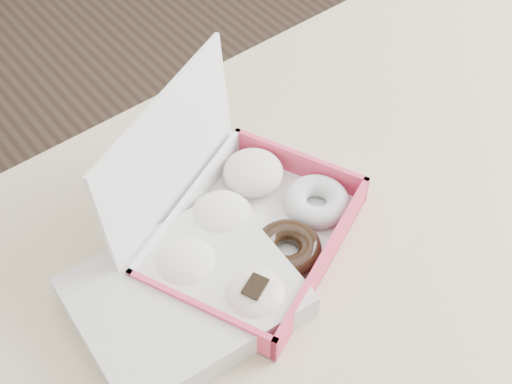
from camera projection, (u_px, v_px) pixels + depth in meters
table at (394, 247)px, 1.01m from camera, size 1.20×0.80×0.75m
donut_box at (242, 226)px, 0.90m from camera, size 0.34×0.32×0.20m
newspapers at (185, 298)px, 0.84m from camera, size 0.26×0.22×0.04m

